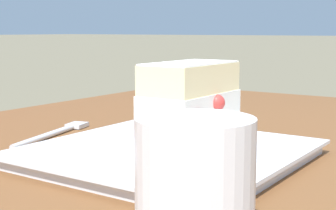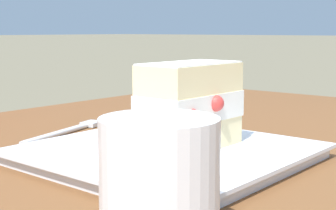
{
  "view_description": "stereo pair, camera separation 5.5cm",
  "coord_description": "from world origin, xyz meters",
  "px_view_note": "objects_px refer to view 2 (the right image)",
  "views": [
    {
      "loc": [
        0.25,
        0.24,
        0.87
      ],
      "look_at": [
        -0.2,
        -0.06,
        0.79
      ],
      "focal_mm": 54.37,
      "sensor_mm": 36.0,
      "label": 1
    },
    {
      "loc": [
        0.21,
        0.29,
        0.87
      ],
      "look_at": [
        -0.2,
        -0.06,
        0.79
      ],
      "focal_mm": 54.37,
      "sensor_mm": 36.0,
      "label": 2
    }
  ],
  "objects_px": {
    "dessert_fork": "(69,130)",
    "cake_slice": "(190,105)",
    "dessert_plate": "(168,154)",
    "coffee_cup": "(159,182)"
  },
  "relations": [
    {
      "from": "dessert_plate",
      "to": "dessert_fork",
      "type": "xyz_separation_m",
      "value": [
        -0.03,
        -0.2,
        -0.0
      ]
    },
    {
      "from": "dessert_fork",
      "to": "cake_slice",
      "type": "bearing_deg",
      "value": 86.58
    },
    {
      "from": "dessert_plate",
      "to": "cake_slice",
      "type": "height_order",
      "value": "cake_slice"
    },
    {
      "from": "cake_slice",
      "to": "dessert_plate",
      "type": "bearing_deg",
      "value": -55.58
    },
    {
      "from": "dessert_plate",
      "to": "coffee_cup",
      "type": "relative_size",
      "value": 3.11
    },
    {
      "from": "cake_slice",
      "to": "dessert_fork",
      "type": "xyz_separation_m",
      "value": [
        -0.01,
        -0.22,
        -0.06
      ]
    },
    {
      "from": "dessert_fork",
      "to": "dessert_plate",
      "type": "bearing_deg",
      "value": 82.46
    },
    {
      "from": "cake_slice",
      "to": "coffee_cup",
      "type": "xyz_separation_m",
      "value": [
        0.19,
        0.12,
        -0.02
      ]
    },
    {
      "from": "cake_slice",
      "to": "dessert_fork",
      "type": "bearing_deg",
      "value": -93.42
    },
    {
      "from": "dessert_plate",
      "to": "dessert_fork",
      "type": "relative_size",
      "value": 1.62
    }
  ]
}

